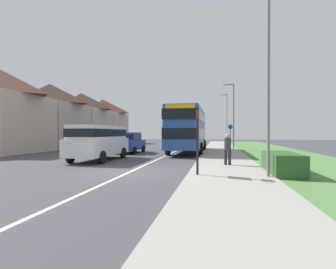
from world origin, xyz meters
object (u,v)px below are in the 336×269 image
at_px(bus_stop_sign, 197,137).
at_px(street_lamp_near, 265,69).
at_px(parked_van_white, 99,140).
at_px(street_lamp_far, 226,115).
at_px(pedestrian_at_stop, 228,148).
at_px(street_lamp_mid, 232,112).
at_px(cycle_route_sign, 230,136).
at_px(parked_car_blue, 129,142).
at_px(double_decker_bus, 188,128).

height_order(bus_stop_sign, street_lamp_near, street_lamp_near).
bearing_deg(bus_stop_sign, parked_van_white, 140.86).
height_order(street_lamp_near, street_lamp_far, street_lamp_far).
bearing_deg(street_lamp_near, parked_van_white, 149.97).
xyz_separation_m(pedestrian_at_stop, street_lamp_mid, (1.00, 13.03, 2.82)).
height_order(pedestrian_at_stop, street_lamp_near, street_lamp_near).
height_order(parked_van_white, street_lamp_mid, street_lamp_mid).
xyz_separation_m(parked_van_white, cycle_route_sign, (8.50, 10.70, 0.14)).
bearing_deg(parked_car_blue, pedestrian_at_stop, -45.42).
bearing_deg(parked_car_blue, cycle_route_sign, 28.43).
relative_size(bus_stop_sign, cycle_route_sign, 1.03).
distance_m(parked_car_blue, street_lamp_mid, 10.57).
xyz_separation_m(double_decker_bus, street_lamp_mid, (3.95, 3.86, 1.65)).
xyz_separation_m(double_decker_bus, street_lamp_near, (4.15, -12.43, 1.90)).
bearing_deg(double_decker_bus, street_lamp_mid, 44.37).
xyz_separation_m(pedestrian_at_stop, street_lamp_far, (1.04, 29.90, 3.55)).
relative_size(cycle_route_sign, street_lamp_mid, 0.39).
distance_m(cycle_route_sign, street_lamp_near, 16.07).
height_order(parked_car_blue, street_lamp_mid, street_lamp_mid).
relative_size(parked_car_blue, street_lamp_near, 0.59).
relative_size(street_lamp_mid, street_lamp_far, 0.82).
bearing_deg(street_lamp_far, pedestrian_at_stop, -91.99).
bearing_deg(bus_stop_sign, double_decker_bus, 97.69).
xyz_separation_m(street_lamp_near, street_lamp_mid, (-0.20, 16.29, -0.25)).
height_order(parked_car_blue, pedestrian_at_stop, parked_car_blue).
bearing_deg(double_decker_bus, street_lamp_near, -71.54).
relative_size(pedestrian_at_stop, street_lamp_near, 0.24).
height_order(parked_van_white, bus_stop_sign, bus_stop_sign).
xyz_separation_m(pedestrian_at_stop, bus_stop_sign, (-1.26, -3.36, 0.56)).
height_order(bus_stop_sign, street_lamp_far, street_lamp_far).
xyz_separation_m(parked_van_white, street_lamp_near, (8.91, -5.15, 2.76)).
bearing_deg(parked_van_white, parked_car_blue, 90.99).
relative_size(parked_van_white, bus_stop_sign, 2.07).
bearing_deg(double_decker_bus, parked_van_white, -123.24).
relative_size(pedestrian_at_stop, cycle_route_sign, 0.66).
xyz_separation_m(double_decker_bus, pedestrian_at_stop, (2.95, -9.17, -1.17)).
height_order(parked_car_blue, cycle_route_sign, cycle_route_sign).
bearing_deg(street_lamp_far, bus_stop_sign, -93.95).
bearing_deg(street_lamp_far, parked_car_blue, -111.96).
xyz_separation_m(bus_stop_sign, street_lamp_mid, (2.25, 16.39, 2.25)).
bearing_deg(street_lamp_near, street_lamp_mid, 90.71).
bearing_deg(pedestrian_at_stop, street_lamp_near, -69.80).
bearing_deg(parked_van_white, double_decker_bus, 56.76).
distance_m(parked_van_white, bus_stop_sign, 8.33).
relative_size(street_lamp_near, street_lamp_far, 0.88).
bearing_deg(double_decker_bus, cycle_route_sign, 42.55).
relative_size(parked_van_white, street_lamp_far, 0.68).
xyz_separation_m(parked_van_white, pedestrian_at_stop, (7.72, -1.89, -0.31)).
xyz_separation_m(parked_van_white, street_lamp_mid, (8.71, 11.13, 2.50)).
bearing_deg(street_lamp_mid, double_decker_bus, -135.63).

